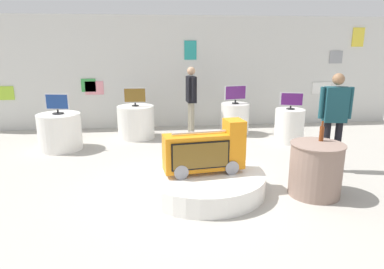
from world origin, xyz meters
name	(u,v)px	position (x,y,z in m)	size (l,w,h in m)	color
ground_plane	(206,186)	(0.00, 0.00, 0.00)	(30.00, 30.00, 0.00)	#B2ADA3
back_wall_display	(183,73)	(0.00, 4.24, 1.46)	(11.90, 0.13, 2.92)	silver
main_display_pedestal	(204,182)	(-0.07, -0.17, 0.15)	(1.87, 1.87, 0.30)	white
novelty_firetruck_tv	(206,152)	(-0.04, -0.18, 0.63)	(1.25, 0.52, 0.80)	gray
display_pedestal_left_rear	(136,122)	(-1.23, 3.12, 0.39)	(0.87, 0.87, 0.77)	white
tv_on_left_rear	(135,96)	(-1.23, 3.12, 1.02)	(0.54, 0.16, 0.43)	black
display_pedestal_center_rear	(289,126)	(2.28, 2.31, 0.39)	(0.66, 0.66, 0.77)	white
tv_on_center_rear	(291,100)	(2.28, 2.30, 0.98)	(0.49, 0.19, 0.38)	black
display_pedestal_right_rear	(235,119)	(1.22, 3.20, 0.39)	(0.70, 0.70, 0.77)	white
tv_on_right_rear	(236,93)	(1.22, 3.20, 1.03)	(0.57, 0.17, 0.45)	black
display_pedestal_far_right	(60,132)	(-2.80, 2.34, 0.39)	(0.90, 0.90, 0.77)	white
tv_on_far_right	(57,103)	(-2.80, 2.34, 1.00)	(0.50, 0.23, 0.43)	black
side_table_round	(316,169)	(1.57, -0.49, 0.41)	(0.79, 0.79, 0.80)	gray
bottle_on_side_table	(322,133)	(1.68, -0.35, 0.92)	(0.07, 0.07, 0.30)	brown
shopper_browsing_near_truck	(335,115)	(2.29, 0.44, 1.02)	(0.55, 0.26, 1.73)	black
shopper_browsing_rear	(191,96)	(0.13, 3.31, 0.98)	(0.24, 0.56, 1.67)	gray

